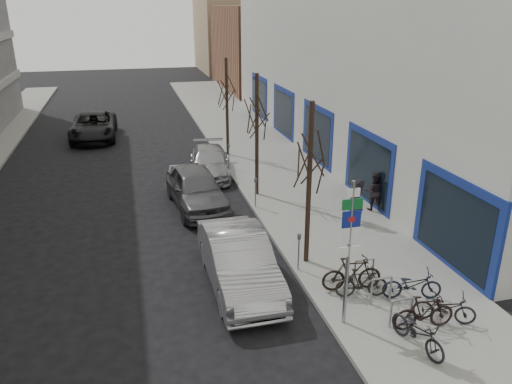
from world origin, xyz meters
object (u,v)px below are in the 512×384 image
meter_mid (255,190)px  parked_car_front (239,261)px  meter_front (299,248)px  bike_far_inner (352,273)px  bike_rack (381,287)px  tree_mid (257,107)px  tree_far (227,84)px  parked_car_mid (196,188)px  bike_near_right (424,312)px  lane_car (94,126)px  bike_mid_curb (412,282)px  pedestrian_near (358,201)px  meter_back (229,154)px  parked_car_back (210,162)px  highway_sign_pole (349,246)px  pedestrian_far (374,191)px  tree_near (311,146)px  bike_near_left (418,329)px  bike_far_curb (445,305)px  bike_mid_inner (362,282)px

meter_mid → parked_car_front: size_ratio=0.25×
meter_front → parked_car_front: parked_car_front is taller
bike_far_inner → parked_car_front: bearing=74.2°
parked_car_front → bike_far_inner: bearing=-23.1°
bike_rack → tree_mid: tree_mid is taller
tree_far → parked_car_mid: size_ratio=1.09×
bike_near_right → lane_car: lane_car is taller
bike_mid_curb → pedestrian_near: 5.48m
meter_back → lane_car: (-7.08, 8.70, -0.09)m
parked_car_back → tree_far: bearing=70.3°
meter_front → bike_far_inner: size_ratio=0.69×
highway_sign_pole → pedestrian_far: size_ratio=2.53×
tree_near → meter_front: 3.26m
bike_near_left → tree_far: bearing=80.7°
bike_far_inner → lane_car: 22.77m
highway_sign_pole → parked_car_mid: 9.95m
tree_far → meter_mid: 8.62m
bike_mid_curb → parked_car_front: size_ratio=0.33×
bike_rack → meter_mid: 8.07m
pedestrian_near → pedestrian_far: size_ratio=1.06×
bike_far_curb → parked_car_mid: (-5.22, 10.09, 0.21)m
tree_far → bike_near_right: (1.71, -17.28, -3.44)m
meter_mid → pedestrian_near: (3.45, -2.50, 0.12)m
meter_back → bike_near_right: meter_back is taller
tree_far → bike_mid_inner: (0.80, -15.47, -3.48)m
bike_mid_curb → tree_far: bearing=23.1°
meter_front → bike_mid_curb: size_ratio=0.74×
pedestrian_near → bike_mid_inner: bearing=21.9°
tree_near → pedestrian_far: bearing=39.6°
tree_far → bike_near_left: size_ratio=3.08×
bike_mid_curb → meter_front: bearing=62.8°
bike_far_curb → parked_car_front: parked_car_front is taller
meter_front → parked_car_mid: (-2.35, 6.45, -0.06)m
meter_back → pedestrian_near: pedestrian_near is taller
bike_mid_inner → parked_car_mid: 9.17m
bike_rack → bike_near_left: bike_near_left is taller
tree_near → meter_mid: bearing=95.1°
tree_near → bike_mid_curb: (2.18, -2.91, -3.43)m
bike_mid_curb → bike_mid_inner: bearing=87.8°
pedestrian_near → lane_car: bearing=-102.1°
meter_front → pedestrian_near: pedestrian_near is taller
bike_mid_curb → lane_car: lane_car is taller
bike_rack → tree_far: bearing=94.3°
tree_far → meter_mid: (-0.45, -8.00, -3.19)m
highway_sign_pole → pedestrian_far: 8.38m
tree_near → bike_far_inner: tree_near is taller
bike_mid_curb → parked_car_back: (-3.72, 12.93, 0.02)m
bike_rack → meter_mid: size_ratio=1.78×
bike_mid_curb → bike_far_inner: size_ratio=0.93×
meter_front → pedestrian_far: pedestrian_far is taller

